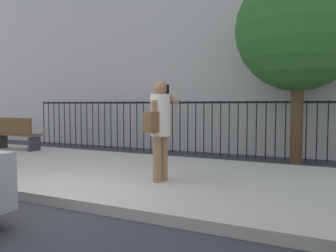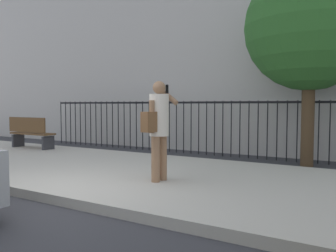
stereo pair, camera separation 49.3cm
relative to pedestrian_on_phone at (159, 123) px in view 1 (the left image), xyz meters
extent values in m
plane|color=#333338|center=(-1.18, -1.60, -1.16)|extent=(60.00, 60.00, 0.00)
cube|color=#B2ADA3|center=(-1.18, 0.60, -1.09)|extent=(28.00, 4.40, 0.15)
cube|color=black|center=(-1.18, 4.30, 0.39)|extent=(12.00, 0.04, 0.06)
cylinder|color=black|center=(-7.18, 4.30, -0.36)|extent=(0.03, 0.03, 1.60)
cylinder|color=black|center=(-6.93, 4.30, -0.36)|extent=(0.03, 0.03, 1.60)
cylinder|color=black|center=(-6.67, 4.30, -0.36)|extent=(0.03, 0.03, 1.60)
cylinder|color=black|center=(-6.41, 4.30, -0.36)|extent=(0.03, 0.03, 1.60)
cylinder|color=black|center=(-6.16, 4.30, -0.36)|extent=(0.03, 0.03, 1.60)
cylinder|color=black|center=(-5.90, 4.30, -0.36)|extent=(0.03, 0.03, 1.60)
cylinder|color=black|center=(-5.65, 4.30, -0.36)|extent=(0.03, 0.03, 1.60)
cylinder|color=black|center=(-5.39, 4.30, -0.36)|extent=(0.03, 0.03, 1.60)
cylinder|color=black|center=(-5.14, 4.30, -0.36)|extent=(0.03, 0.03, 1.60)
cylinder|color=black|center=(-4.88, 4.30, -0.36)|extent=(0.03, 0.03, 1.60)
cylinder|color=black|center=(-4.63, 4.30, -0.36)|extent=(0.03, 0.03, 1.60)
cylinder|color=black|center=(-4.37, 4.30, -0.36)|extent=(0.03, 0.03, 1.60)
cylinder|color=black|center=(-4.12, 4.30, -0.36)|extent=(0.03, 0.03, 1.60)
cylinder|color=black|center=(-3.86, 4.30, -0.36)|extent=(0.03, 0.03, 1.60)
cylinder|color=black|center=(-3.61, 4.30, -0.36)|extent=(0.03, 0.03, 1.60)
cylinder|color=black|center=(-3.35, 4.30, -0.36)|extent=(0.03, 0.03, 1.60)
cylinder|color=black|center=(-3.10, 4.30, -0.36)|extent=(0.03, 0.03, 1.60)
cylinder|color=black|center=(-2.84, 4.30, -0.36)|extent=(0.03, 0.03, 1.60)
cylinder|color=black|center=(-2.58, 4.30, -0.36)|extent=(0.03, 0.03, 1.60)
cylinder|color=black|center=(-2.33, 4.30, -0.36)|extent=(0.03, 0.03, 1.60)
cylinder|color=black|center=(-2.07, 4.30, -0.36)|extent=(0.03, 0.03, 1.60)
cylinder|color=black|center=(-1.82, 4.30, -0.36)|extent=(0.03, 0.03, 1.60)
cylinder|color=black|center=(-1.56, 4.30, -0.36)|extent=(0.03, 0.03, 1.60)
cylinder|color=black|center=(-1.31, 4.30, -0.36)|extent=(0.03, 0.03, 1.60)
cylinder|color=black|center=(-1.05, 4.30, -0.36)|extent=(0.03, 0.03, 1.60)
cylinder|color=black|center=(-0.80, 4.30, -0.36)|extent=(0.03, 0.03, 1.60)
cylinder|color=black|center=(-0.54, 4.30, -0.36)|extent=(0.03, 0.03, 1.60)
cylinder|color=black|center=(-0.29, 4.30, -0.36)|extent=(0.03, 0.03, 1.60)
cylinder|color=black|center=(-0.03, 4.30, -0.36)|extent=(0.03, 0.03, 1.60)
cylinder|color=black|center=(0.22, 4.30, -0.36)|extent=(0.03, 0.03, 1.60)
cylinder|color=black|center=(0.48, 4.30, -0.36)|extent=(0.03, 0.03, 1.60)
cylinder|color=black|center=(0.73, 4.30, -0.36)|extent=(0.03, 0.03, 1.60)
cylinder|color=black|center=(0.99, 4.30, -0.36)|extent=(0.03, 0.03, 1.60)
cylinder|color=black|center=(1.24, 4.30, -0.36)|extent=(0.03, 0.03, 1.60)
cylinder|color=black|center=(1.50, 4.30, -0.36)|extent=(0.03, 0.03, 1.60)
cylinder|color=black|center=(1.76, 4.30, -0.36)|extent=(0.03, 0.03, 1.60)
cylinder|color=black|center=(2.01, 4.30, -0.36)|extent=(0.03, 0.03, 1.60)
cylinder|color=black|center=(2.27, 4.30, -0.36)|extent=(0.03, 0.03, 1.60)
cylinder|color=black|center=(2.52, 4.30, -0.36)|extent=(0.03, 0.03, 1.60)
cylinder|color=#936B4C|center=(0.01, 0.12, -0.62)|extent=(0.15, 0.15, 0.79)
cylinder|color=#936B4C|center=(-0.01, -0.07, -0.62)|extent=(0.15, 0.15, 0.79)
cylinder|color=silver|center=(0.00, 0.03, 0.14)|extent=(0.37, 0.37, 0.72)
sphere|color=#936B4C|center=(0.00, 0.03, 0.61)|extent=(0.22, 0.22, 0.22)
cylinder|color=#936B4C|center=(0.02, 0.22, 0.50)|extent=(0.51, 0.14, 0.39)
cylinder|color=#936B4C|center=(-0.02, -0.17, 0.12)|extent=(0.09, 0.09, 0.55)
cube|color=black|center=(0.08, 0.17, 0.59)|extent=(0.02, 0.07, 0.15)
cube|color=brown|center=(-0.02, -0.23, 0.03)|extent=(0.19, 0.29, 0.34)
cube|color=brown|center=(-5.82, 1.94, -0.56)|extent=(1.60, 0.45, 0.05)
cube|color=brown|center=(-5.82, 1.75, -0.28)|extent=(1.60, 0.06, 0.44)
cube|color=#333338|center=(-6.52, 1.94, -0.81)|extent=(0.08, 0.41, 0.40)
cube|color=#333338|center=(-5.12, 1.94, -0.81)|extent=(0.08, 0.41, 0.40)
cylinder|color=#4C3823|center=(1.83, 3.80, 0.09)|extent=(0.30, 0.30, 2.50)
sphere|color=#2D6628|center=(1.83, 3.80, 2.18)|extent=(3.05, 3.05, 3.05)
camera|label=1|loc=(2.80, -5.31, 0.32)|focal=37.26mm
camera|label=2|loc=(3.23, -5.07, 0.32)|focal=37.26mm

